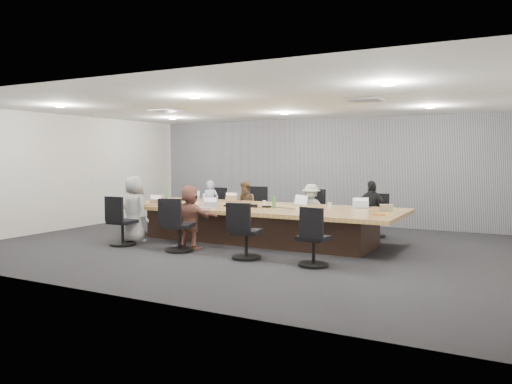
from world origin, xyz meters
The scene contains 38 objects.
floor centered at (0.00, 0.00, 0.00)m, with size 10.00×8.00×0.00m, color #232326.
ceiling centered at (0.00, 0.00, 2.80)m, with size 10.00×8.00×0.00m, color white.
wall_back centered at (0.00, 4.00, 1.40)m, with size 10.00×2.80×0.00m, color beige.
wall_front centered at (0.00, -4.00, 1.40)m, with size 10.00×2.80×0.00m, color beige.
wall_left centered at (-5.00, 0.00, 1.40)m, with size 8.00×2.80×0.00m, color beige.
curtain centered at (0.00, 3.92, 1.40)m, with size 9.80×0.04×2.80m, color gray.
conference_table centered at (0.00, 0.50, 0.40)m, with size 6.00×2.20×0.74m.
chair_0 centered at (-2.08, 2.20, 0.37)m, with size 0.50×0.50×0.74m, color black, non-canonical shape.
chair_1 centered at (-1.03, 2.20, 0.43)m, with size 0.58×0.58×0.85m, color black, non-canonical shape.
chair_2 centered at (0.66, 2.20, 0.42)m, with size 0.56×0.56×0.83m, color black, non-canonical shape.
chair_3 centered at (2.03, 2.20, 0.36)m, with size 0.49×0.49×0.73m, color black, non-canonical shape.
chair_4 centered at (-2.19, -1.20, 0.40)m, with size 0.54×0.54×0.80m, color black, non-canonical shape.
chair_5 centered at (-0.78, -1.20, 0.41)m, with size 0.56×0.56×0.82m, color black, non-canonical shape.
chair_6 centered at (0.66, -1.20, 0.40)m, with size 0.54×0.54×0.80m, color black, non-canonical shape.
chair_7 centered at (1.91, -1.20, 0.39)m, with size 0.52×0.52×0.77m, color black, non-canonical shape.
person_0 centered at (-2.08, 1.85, 0.59)m, with size 0.43×0.28×1.18m, color #A9BADB.
laptop_0 centered at (-2.08, 1.30, 0.75)m, with size 0.31×0.22×0.02m, color #B2B2B7.
person_1 centered at (-1.03, 1.85, 0.59)m, with size 0.57×0.44×1.17m, color brown.
laptop_1 centered at (-1.03, 1.30, 0.75)m, with size 0.29×0.20×0.02m, color #8C6647.
person_2 centered at (0.66, 1.85, 0.58)m, with size 0.75×0.43×1.16m, color #A2AEA4.
laptop_2 centered at (0.66, 1.30, 0.75)m, with size 0.32×0.22×0.02m, color #B2B2B7.
person_3 centered at (2.03, 1.85, 0.64)m, with size 0.75×0.31×1.27m, color black.
laptop_3 centered at (2.03, 1.30, 0.75)m, with size 0.32×0.22×0.02m, color #B2B2B7.
person_4 centered at (-2.19, -0.85, 0.70)m, with size 0.68×0.44×1.39m, color gray.
laptop_4 centered at (-2.19, -0.30, 0.75)m, with size 0.31×0.22×0.02m, color #8C6647.
person_5 centered at (-0.78, -0.85, 0.62)m, with size 1.15×0.37×1.24m, color brown.
laptop_5 centered at (-0.78, -0.30, 0.75)m, with size 0.31×0.21×0.02m, color #B2B2B7.
bottle_green_left centered at (-2.65, 0.81, 0.85)m, with size 0.06×0.06×0.22m, color #4A8348.
bottle_green_right centered at (0.43, 0.37, 0.87)m, with size 0.07×0.07×0.26m, color #4A8348.
bottle_clear centered at (-1.57, 0.82, 0.84)m, with size 0.06×0.06×0.20m, color silver.
cup_white_far centered at (-0.04, 0.86, 0.79)m, with size 0.08×0.08×0.10m, color white.
cup_white_near centered at (1.42, 0.94, 0.79)m, with size 0.09×0.09×0.11m, color white.
mug_brown centered at (-2.65, 0.28, 0.79)m, with size 0.08×0.08×0.10m, color brown.
mic_left centered at (-0.61, 0.27, 0.75)m, with size 0.14×0.09×0.03m, color black.
mic_right centered at (0.25, 0.40, 0.76)m, with size 0.16×0.11×0.03m, color black.
stapler centered at (0.01, 0.27, 0.77)m, with size 0.17×0.04×0.06m, color black.
canvas_bag centered at (2.59, 0.84, 0.81)m, with size 0.24×0.15×0.13m, color gray.
snack_packet centered at (2.65, 0.10, 0.76)m, with size 0.18×0.12×0.04m, color #C26C2A.
Camera 1 is at (4.83, -8.73, 1.79)m, focal length 35.00 mm.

